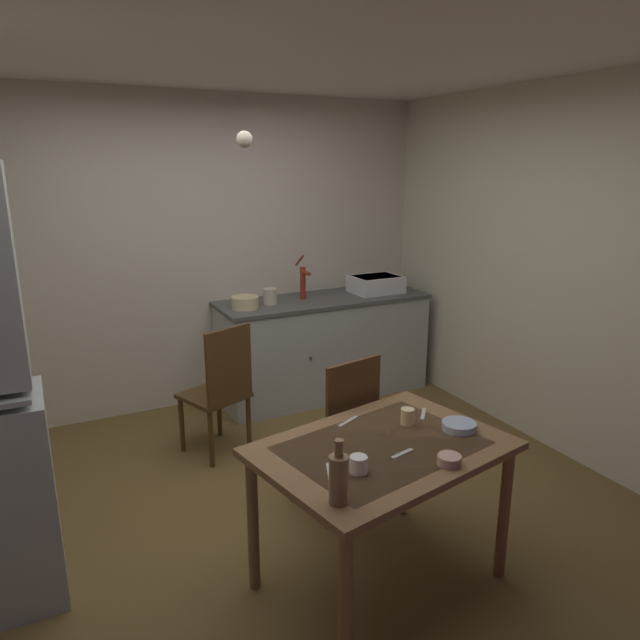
% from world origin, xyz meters
% --- Properties ---
extents(ground_plane, '(5.19, 5.19, 0.00)m').
position_xyz_m(ground_plane, '(0.00, 0.00, 0.00)').
color(ground_plane, brown).
extents(wall_back, '(4.29, 0.10, 2.58)m').
position_xyz_m(wall_back, '(0.00, 1.91, 1.29)').
color(wall_back, beige).
rests_on(wall_back, ground).
extents(wall_right, '(0.10, 3.83, 2.58)m').
position_xyz_m(wall_right, '(2.14, 0.00, 1.29)').
color(wall_right, beige).
rests_on(wall_right, ground).
extents(ceiling_slab, '(4.29, 3.83, 0.10)m').
position_xyz_m(ceiling_slab, '(0.00, 0.00, 2.63)').
color(ceiling_slab, silver).
extents(counter_cabinet, '(1.87, 0.64, 0.89)m').
position_xyz_m(counter_cabinet, '(1.07, 1.54, 0.45)').
color(counter_cabinet, '#AAB1AC').
rests_on(counter_cabinet, ground).
extents(sink_basin, '(0.44, 0.34, 0.15)m').
position_xyz_m(sink_basin, '(1.60, 1.54, 0.97)').
color(sink_basin, white).
rests_on(sink_basin, counter_cabinet).
extents(hand_pump, '(0.05, 0.27, 0.39)m').
position_xyz_m(hand_pump, '(0.89, 1.59, 1.06)').
color(hand_pump, maroon).
rests_on(hand_pump, counter_cabinet).
extents(mixing_bowl_counter, '(0.22, 0.22, 0.10)m').
position_xyz_m(mixing_bowl_counter, '(0.33, 1.49, 0.94)').
color(mixing_bowl_counter, beige).
rests_on(mixing_bowl_counter, counter_cabinet).
extents(stoneware_crock, '(0.11, 0.11, 0.13)m').
position_xyz_m(stoneware_crock, '(0.56, 1.54, 0.96)').
color(stoneware_crock, beige).
rests_on(stoneware_crock, counter_cabinet).
extents(dining_table, '(1.28, 1.02, 0.75)m').
position_xyz_m(dining_table, '(0.20, -0.78, 0.65)').
color(dining_table, brown).
rests_on(dining_table, ground).
extents(chair_far_side, '(0.47, 0.47, 0.98)m').
position_xyz_m(chair_far_side, '(0.32, -0.15, 0.50)').
color(chair_far_side, '#50351A').
rests_on(chair_far_side, ground).
extents(chair_by_counter, '(0.52, 0.52, 0.96)m').
position_xyz_m(chair_by_counter, '(-0.10, 0.85, 0.50)').
color(chair_by_counter, '#4C3619').
rests_on(chair_by_counter, ground).
extents(serving_bowl_wide, '(0.10, 0.10, 0.04)m').
position_xyz_m(serving_bowl_wide, '(0.37, -1.06, 0.77)').
color(serving_bowl_wide, tan).
rests_on(serving_bowl_wide, dining_table).
extents(soup_bowl_small, '(0.17, 0.17, 0.04)m').
position_xyz_m(soup_bowl_small, '(0.63, -0.80, 0.77)').
color(soup_bowl_small, '#9EB2C6').
rests_on(soup_bowl_small, dining_table).
extents(teacup_mint, '(0.08, 0.08, 0.07)m').
position_xyz_m(teacup_mint, '(-0.02, -0.94, 0.78)').
color(teacup_mint, white).
rests_on(teacup_mint, dining_table).
extents(teacup_cream, '(0.07, 0.07, 0.08)m').
position_xyz_m(teacup_cream, '(0.44, -0.64, 0.79)').
color(teacup_cream, beige).
rests_on(teacup_cream, dining_table).
extents(glass_bottle, '(0.08, 0.08, 0.27)m').
position_xyz_m(glass_bottle, '(-0.21, -1.10, 0.85)').
color(glass_bottle, olive).
rests_on(glass_bottle, dining_table).
extents(table_knife, '(0.09, 0.18, 0.00)m').
position_xyz_m(table_knife, '(-0.15, -0.90, 0.75)').
color(table_knife, silver).
rests_on(table_knife, dining_table).
extents(teaspoon_near_bowl, '(0.11, 0.12, 0.00)m').
position_xyz_m(teaspoon_near_bowl, '(0.58, -0.58, 0.75)').
color(teaspoon_near_bowl, beige).
rests_on(teaspoon_near_bowl, dining_table).
extents(teaspoon_by_cup, '(0.13, 0.05, 0.00)m').
position_xyz_m(teaspoon_by_cup, '(0.24, -0.89, 0.75)').
color(teaspoon_by_cup, beige).
rests_on(teaspoon_by_cup, dining_table).
extents(serving_spoon, '(0.15, 0.08, 0.00)m').
position_xyz_m(serving_spoon, '(0.19, -0.48, 0.75)').
color(serving_spoon, beige).
rests_on(serving_spoon, dining_table).
extents(pendant_bulb, '(0.08, 0.08, 0.08)m').
position_xyz_m(pendant_bulb, '(-0.19, -0.09, 2.14)').
color(pendant_bulb, '#F9EFCC').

